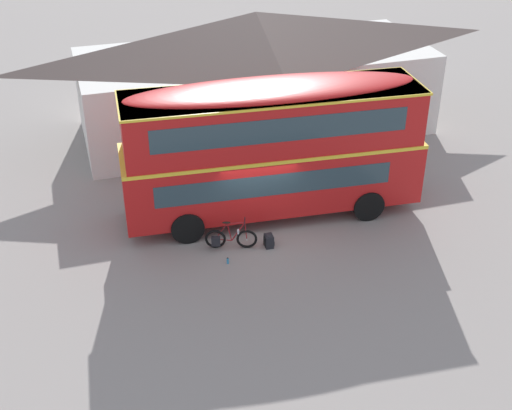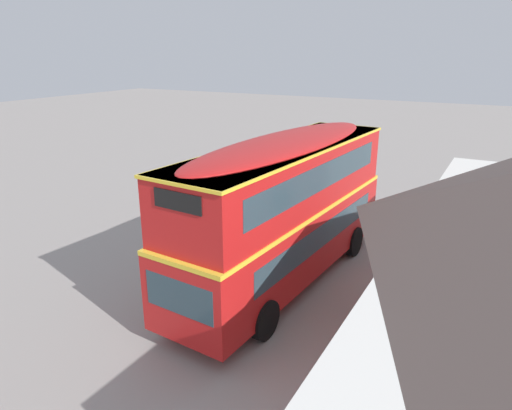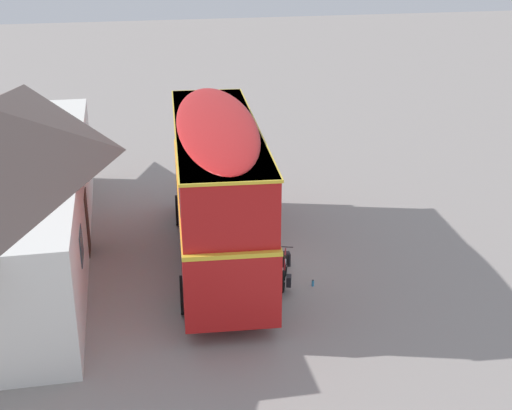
{
  "view_description": "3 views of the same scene",
  "coord_description": "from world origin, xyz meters",
  "px_view_note": "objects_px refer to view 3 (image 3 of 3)",
  "views": [
    {
      "loc": [
        -5.95,
        -18.75,
        12.78
      ],
      "look_at": [
        -0.19,
        -0.45,
        1.31
      ],
      "focal_mm": 48.68,
      "sensor_mm": 36.0,
      "label": 1
    },
    {
      "loc": [
        13.39,
        6.74,
        7.26
      ],
      "look_at": [
        -0.53,
        -0.79,
        1.94
      ],
      "focal_mm": 32.31,
      "sensor_mm": 36.0,
      "label": 2
    },
    {
      "loc": [
        -19.74,
        4.07,
        10.38
      ],
      "look_at": [
        -0.37,
        0.04,
        2.36
      ],
      "focal_mm": 49.84,
      "sensor_mm": 36.0,
      "label": 3
    }
  ],
  "objects_px": {
    "double_decker_bus": "(218,185)",
    "touring_bicycle": "(285,273)",
    "backpack_on_ground": "(285,258)",
    "water_bottle_blue_sports": "(313,283)"
  },
  "relations": [
    {
      "from": "double_decker_bus",
      "to": "touring_bicycle",
      "type": "distance_m",
      "value": 3.49
    },
    {
      "from": "backpack_on_ground",
      "to": "water_bottle_blue_sports",
      "type": "relative_size",
      "value": 2.32
    },
    {
      "from": "double_decker_bus",
      "to": "water_bottle_blue_sports",
      "type": "bearing_deg",
      "value": -132.48
    },
    {
      "from": "touring_bicycle",
      "to": "water_bottle_blue_sports",
      "type": "height_order",
      "value": "touring_bicycle"
    },
    {
      "from": "touring_bicycle",
      "to": "backpack_on_ground",
      "type": "distance_m",
      "value": 1.29
    },
    {
      "from": "double_decker_bus",
      "to": "backpack_on_ground",
      "type": "bearing_deg",
      "value": -110.94
    },
    {
      "from": "double_decker_bus",
      "to": "backpack_on_ground",
      "type": "relative_size",
      "value": 20.97
    },
    {
      "from": "double_decker_bus",
      "to": "touring_bicycle",
      "type": "height_order",
      "value": "double_decker_bus"
    },
    {
      "from": "double_decker_bus",
      "to": "touring_bicycle",
      "type": "bearing_deg",
      "value": -139.79
    },
    {
      "from": "double_decker_bus",
      "to": "backpack_on_ground",
      "type": "height_order",
      "value": "double_decker_bus"
    }
  ]
}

